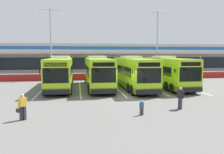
{
  "coord_description": "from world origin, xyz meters",
  "views": [
    {
      "loc": [
        -4.44,
        -20.15,
        3.99
      ],
      "look_at": [
        -0.88,
        3.0,
        1.6
      ],
      "focal_mm": 35.92,
      "sensor_mm": 36.0,
      "label": 1
    }
  ],
  "objects_px": {
    "pedestrian_in_dark_coat": "(180,97)",
    "lamp_post_west": "(51,39)",
    "lamp_post_centre": "(157,40)",
    "coach_bus_left_centre": "(98,73)",
    "pedestrian_child": "(142,107)",
    "pedestrian_with_handbag": "(22,106)",
    "coach_bus_centre": "(133,73)",
    "coach_bus_right_centre": "(166,72)",
    "coach_bus_leftmost": "(60,73)"
  },
  "relations": [
    {
      "from": "coach_bus_centre",
      "to": "pedestrian_child",
      "type": "distance_m",
      "value": 11.87
    },
    {
      "from": "coach_bus_centre",
      "to": "pedestrian_in_dark_coat",
      "type": "bearing_deg",
      "value": -84.73
    },
    {
      "from": "coach_bus_leftmost",
      "to": "pedestrian_in_dark_coat",
      "type": "height_order",
      "value": "coach_bus_leftmost"
    },
    {
      "from": "pedestrian_in_dark_coat",
      "to": "pedestrian_child",
      "type": "relative_size",
      "value": 1.61
    },
    {
      "from": "coach_bus_leftmost",
      "to": "pedestrian_child",
      "type": "xyz_separation_m",
      "value": [
        6.11,
        -12.85,
        -1.24
      ]
    },
    {
      "from": "pedestrian_with_handbag",
      "to": "lamp_post_west",
      "type": "bearing_deg",
      "value": 91.89
    },
    {
      "from": "coach_bus_leftmost",
      "to": "pedestrian_child",
      "type": "bearing_deg",
      "value": -64.57
    },
    {
      "from": "pedestrian_child",
      "to": "lamp_post_west",
      "type": "relative_size",
      "value": 0.09
    },
    {
      "from": "lamp_post_west",
      "to": "coach_bus_leftmost",
      "type": "bearing_deg",
      "value": -77.9
    },
    {
      "from": "lamp_post_centre",
      "to": "pedestrian_with_handbag",
      "type": "bearing_deg",
      "value": -126.69
    },
    {
      "from": "lamp_post_west",
      "to": "pedestrian_child",
      "type": "bearing_deg",
      "value": -70.07
    },
    {
      "from": "pedestrian_child",
      "to": "lamp_post_west",
      "type": "xyz_separation_m",
      "value": [
        -8.21,
        22.65,
        5.75
      ]
    },
    {
      "from": "pedestrian_in_dark_coat",
      "to": "coach_bus_right_centre",
      "type": "bearing_deg",
      "value": 72.91
    },
    {
      "from": "coach_bus_centre",
      "to": "lamp_post_centre",
      "type": "height_order",
      "value": "lamp_post_centre"
    },
    {
      "from": "coach_bus_centre",
      "to": "lamp_post_centre",
      "type": "distance_m",
      "value": 13.49
    },
    {
      "from": "coach_bus_right_centre",
      "to": "pedestrian_with_handbag",
      "type": "bearing_deg",
      "value": -139.33
    },
    {
      "from": "coach_bus_leftmost",
      "to": "pedestrian_with_handbag",
      "type": "bearing_deg",
      "value": -96.03
    },
    {
      "from": "coach_bus_right_centre",
      "to": "lamp_post_centre",
      "type": "xyz_separation_m",
      "value": [
        2.49,
        10.15,
        4.5
      ]
    },
    {
      "from": "coach_bus_left_centre",
      "to": "coach_bus_right_centre",
      "type": "distance_m",
      "value": 8.39
    },
    {
      "from": "coach_bus_left_centre",
      "to": "pedestrian_in_dark_coat",
      "type": "relative_size",
      "value": 7.51
    },
    {
      "from": "coach_bus_leftmost",
      "to": "coach_bus_right_centre",
      "type": "distance_m",
      "value": 12.76
    },
    {
      "from": "pedestrian_in_dark_coat",
      "to": "pedestrian_with_handbag",
      "type": "bearing_deg",
      "value": -174.02
    },
    {
      "from": "coach_bus_centre",
      "to": "lamp_post_west",
      "type": "relative_size",
      "value": 1.11
    },
    {
      "from": "lamp_post_west",
      "to": "lamp_post_centre",
      "type": "height_order",
      "value": "same"
    },
    {
      "from": "coach_bus_centre",
      "to": "coach_bus_right_centre",
      "type": "height_order",
      "value": "same"
    },
    {
      "from": "coach_bus_centre",
      "to": "coach_bus_right_centre",
      "type": "bearing_deg",
      "value": 7.56
    },
    {
      "from": "coach_bus_left_centre",
      "to": "pedestrian_with_handbag",
      "type": "distance_m",
      "value": 13.74
    },
    {
      "from": "pedestrian_with_handbag",
      "to": "lamp_post_west",
      "type": "height_order",
      "value": "lamp_post_west"
    },
    {
      "from": "pedestrian_child",
      "to": "lamp_post_centre",
      "type": "xyz_separation_m",
      "value": [
        9.12,
        22.3,
        5.75
      ]
    },
    {
      "from": "coach_bus_centre",
      "to": "pedestrian_with_handbag",
      "type": "bearing_deg",
      "value": -130.22
    },
    {
      "from": "coach_bus_leftmost",
      "to": "lamp_post_west",
      "type": "xyz_separation_m",
      "value": [
        -2.1,
        9.79,
        4.5
      ]
    },
    {
      "from": "coach_bus_left_centre",
      "to": "coach_bus_right_centre",
      "type": "relative_size",
      "value": 1.0
    },
    {
      "from": "coach_bus_right_centre",
      "to": "lamp_post_centre",
      "type": "relative_size",
      "value": 1.11
    },
    {
      "from": "coach_bus_centre",
      "to": "coach_bus_left_centre",
      "type": "bearing_deg",
      "value": 167.0
    },
    {
      "from": "lamp_post_centre",
      "to": "coach_bus_left_centre",
      "type": "bearing_deg",
      "value": -138.01
    },
    {
      "from": "pedestrian_in_dark_coat",
      "to": "lamp_post_west",
      "type": "bearing_deg",
      "value": 118.08
    },
    {
      "from": "pedestrian_with_handbag",
      "to": "coach_bus_left_centre",
      "type": "bearing_deg",
      "value": 65.41
    },
    {
      "from": "coach_bus_left_centre",
      "to": "pedestrian_with_handbag",
      "type": "bearing_deg",
      "value": -114.59
    },
    {
      "from": "coach_bus_right_centre",
      "to": "coach_bus_centre",
      "type": "bearing_deg",
      "value": -172.44
    },
    {
      "from": "coach_bus_leftmost",
      "to": "lamp_post_centre",
      "type": "distance_m",
      "value": 18.48
    },
    {
      "from": "coach_bus_left_centre",
      "to": "pedestrian_with_handbag",
      "type": "relative_size",
      "value": 7.51
    },
    {
      "from": "pedestrian_in_dark_coat",
      "to": "lamp_post_west",
      "type": "height_order",
      "value": "lamp_post_west"
    },
    {
      "from": "coach_bus_right_centre",
      "to": "pedestrian_with_handbag",
      "type": "distance_m",
      "value": 18.6
    },
    {
      "from": "coach_bus_leftmost",
      "to": "coach_bus_centre",
      "type": "height_order",
      "value": "same"
    },
    {
      "from": "coach_bus_leftmost",
      "to": "pedestrian_child",
      "type": "relative_size",
      "value": 12.11
    },
    {
      "from": "coach_bus_leftmost",
      "to": "pedestrian_child",
      "type": "distance_m",
      "value": 14.29
    },
    {
      "from": "coach_bus_leftmost",
      "to": "lamp_post_centre",
      "type": "relative_size",
      "value": 1.11
    },
    {
      "from": "pedestrian_in_dark_coat",
      "to": "coach_bus_centre",
      "type": "bearing_deg",
      "value": 95.27
    },
    {
      "from": "lamp_post_west",
      "to": "pedestrian_with_handbag",
      "type": "bearing_deg",
      "value": -88.11
    },
    {
      "from": "coach_bus_leftmost",
      "to": "lamp_post_west",
      "type": "relative_size",
      "value": 1.11
    }
  ]
}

